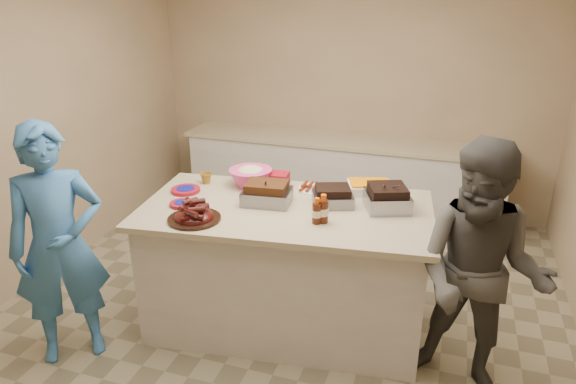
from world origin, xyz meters
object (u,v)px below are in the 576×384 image
(coleslaw_bowl, at_px, (251,186))
(mustard_bottle, at_px, (256,198))
(rib_platter, at_px, (194,220))
(roasting_pan, at_px, (386,209))
(guest_blue, at_px, (78,350))
(bbq_bottle_a, at_px, (323,222))
(island, at_px, (286,321))
(bbq_bottle_b, at_px, (316,223))
(plastic_cup, at_px, (206,183))

(coleslaw_bowl, distance_m, mustard_bottle, 0.28)
(rib_platter, distance_m, mustard_bottle, 0.55)
(roasting_pan, relative_size, coleslaw_bowl, 0.87)
(roasting_pan, xyz_separation_m, coleslaw_bowl, (-1.10, 0.12, 0.00))
(guest_blue, bearing_deg, roasting_pan, -13.11)
(roasting_pan, relative_size, bbq_bottle_a, 1.48)
(rib_platter, xyz_separation_m, bbq_bottle_a, (0.84, 0.24, 0.00))
(island, distance_m, bbq_bottle_b, 1.04)
(roasting_pan, bearing_deg, guest_blue, -174.62)
(coleslaw_bowl, xyz_separation_m, mustard_bottle, (0.14, -0.24, 0.00))
(island, bearing_deg, bbq_bottle_a, -33.64)
(plastic_cup, bearing_deg, guest_blue, -118.10)
(island, distance_m, roasting_pan, 1.22)
(rib_platter, distance_m, roasting_pan, 1.36)
(island, relative_size, roasting_pan, 7.02)
(roasting_pan, xyz_separation_m, mustard_bottle, (-0.96, -0.11, 0.00))
(rib_platter, distance_m, guest_blue, 1.34)
(island, bearing_deg, rib_platter, -149.36)
(coleslaw_bowl, bearing_deg, bbq_bottle_a, -33.96)
(mustard_bottle, height_order, guest_blue, mustard_bottle)
(bbq_bottle_b, relative_size, mustard_bottle, 1.38)
(roasting_pan, relative_size, mustard_bottle, 2.24)
(roasting_pan, distance_m, mustard_bottle, 0.97)
(mustard_bottle, height_order, plastic_cup, mustard_bottle)
(island, bearing_deg, roasting_pan, 9.54)
(roasting_pan, height_order, guest_blue, roasting_pan)
(bbq_bottle_a, bearing_deg, bbq_bottle_b, -142.87)
(roasting_pan, bearing_deg, rib_platter, -174.49)
(rib_platter, relative_size, mustard_bottle, 2.75)
(bbq_bottle_b, bearing_deg, mustard_bottle, 153.00)
(rib_platter, distance_m, bbq_bottle_a, 0.88)
(bbq_bottle_a, height_order, guest_blue, bbq_bottle_a)
(island, relative_size, mustard_bottle, 15.74)
(rib_platter, relative_size, coleslaw_bowl, 1.06)
(guest_blue, bearing_deg, bbq_bottle_a, -18.32)
(roasting_pan, distance_m, plastic_cup, 1.46)
(bbq_bottle_a, bearing_deg, coleslaw_bowl, 146.04)
(bbq_bottle_b, xyz_separation_m, guest_blue, (-1.62, -0.61, -0.99))
(coleslaw_bowl, height_order, bbq_bottle_a, coleslaw_bowl)
(rib_platter, distance_m, coleslaw_bowl, 0.74)
(rib_platter, xyz_separation_m, plastic_cup, (-0.25, 0.67, 0.00))
(guest_blue, bearing_deg, coleslaw_bowl, 11.01)
(roasting_pan, xyz_separation_m, bbq_bottle_a, (-0.37, -0.37, 0.00))
(island, xyz_separation_m, guest_blue, (-1.34, -0.80, 0.00))
(island, height_order, mustard_bottle, mustard_bottle)
(island, bearing_deg, mustard_bottle, 154.54)
(bbq_bottle_a, relative_size, plastic_cup, 2.17)
(mustard_bottle, bearing_deg, bbq_bottle_b, -27.00)
(coleslaw_bowl, height_order, plastic_cup, coleslaw_bowl)
(mustard_bottle, bearing_deg, bbq_bottle_a, -23.18)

